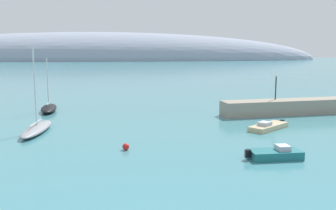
{
  "coord_description": "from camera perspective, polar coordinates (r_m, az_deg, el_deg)",
  "views": [
    {
      "loc": [
        0.16,
        -16.05,
        8.87
      ],
      "look_at": [
        3.65,
        25.06,
        2.49
      ],
      "focal_mm": 40.12,
      "sensor_mm": 36.0,
      "label": 1
    }
  ],
  "objects": [
    {
      "name": "breakwater_rocks",
      "position": [
        55.05,
        21.86,
        -0.09
      ],
      "size": [
        27.68,
        7.15,
        1.96
      ],
      "primitive_type": "cube",
      "rotation": [
        0.0,
        0.0,
        0.15
      ],
      "color": "gray",
      "rests_on": "ground"
    },
    {
      "name": "distant_ridge",
      "position": [
        267.96,
        -11.19,
        6.72
      ],
      "size": [
        316.69,
        63.23,
        38.36
      ],
      "primitive_type": "ellipsoid",
      "color": "#8E99AD",
      "rests_on": "ground"
    },
    {
      "name": "sailboat_grey_mid_mooring",
      "position": [
        41.78,
        -19.29,
        -3.34
      ],
      "size": [
        2.36,
        8.55,
        9.09
      ],
      "rotation": [
        0.0,
        0.0,
        1.52
      ],
      "color": "gray",
      "rests_on": "water"
    },
    {
      "name": "sailboat_black_outer_mooring",
      "position": [
        54.83,
        -17.65,
        -0.43
      ],
      "size": [
        2.86,
        7.09,
        7.45
      ],
      "rotation": [
        0.0,
        0.0,
        1.69
      ],
      "color": "black",
      "rests_on": "water"
    },
    {
      "name": "motorboat_sand_foreground",
      "position": [
        42.45,
        14.98,
        -3.15
      ],
      "size": [
        5.39,
        4.95,
        0.92
      ],
      "rotation": [
        0.0,
        0.0,
        3.84
      ],
      "color": "#C6B284",
      "rests_on": "water"
    },
    {
      "name": "motorboat_teal_alongside_breakwater",
      "position": [
        31.58,
        16.0,
        -7.15
      ],
      "size": [
        4.62,
        2.08,
        1.08
      ],
      "rotation": [
        0.0,
        0.0,
        0.05
      ],
      "color": "#1E6B70",
      "rests_on": "water"
    },
    {
      "name": "mooring_buoy_red",
      "position": [
        33.04,
        -6.44,
        -6.31
      ],
      "size": [
        0.6,
        0.6,
        0.6
      ],
      "primitive_type": "sphere",
      "color": "red",
      "rests_on": "water"
    },
    {
      "name": "harbor_lamp_post",
      "position": [
        51.91,
        16.09,
        3.17
      ],
      "size": [
        0.36,
        0.36,
        3.37
      ],
      "color": "black",
      "rests_on": "breakwater_rocks"
    }
  ]
}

